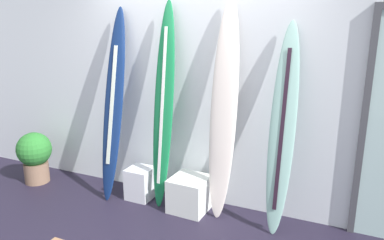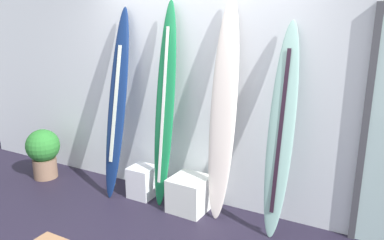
# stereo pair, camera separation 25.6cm
# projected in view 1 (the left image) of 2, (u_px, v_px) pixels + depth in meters

# --- Properties ---
(wall_back) EXTENTS (7.20, 0.20, 2.80)m
(wall_back) POSITION_uv_depth(u_px,v_px,m) (199.00, 78.00, 3.99)
(wall_back) COLOR silver
(wall_back) RESTS_ON ground
(surfboard_navy) EXTENTS (0.26, 0.50, 2.17)m
(surfboard_navy) POSITION_uv_depth(u_px,v_px,m) (113.00, 107.00, 4.09)
(surfboard_navy) COLOR navy
(surfboard_navy) RESTS_ON ground
(surfboard_emerald) EXTENTS (0.25, 0.38, 2.22)m
(surfboard_emerald) POSITION_uv_depth(u_px,v_px,m) (164.00, 107.00, 3.89)
(surfboard_emerald) COLOR #16743F
(surfboard_emerald) RESTS_ON ground
(surfboard_ivory) EXTENTS (0.28, 0.35, 2.24)m
(surfboard_ivory) POSITION_uv_depth(u_px,v_px,m) (224.00, 111.00, 3.65)
(surfboard_ivory) COLOR silver
(surfboard_ivory) RESTS_ON ground
(surfboard_seafoam) EXTENTS (0.24, 0.40, 2.01)m
(surfboard_seafoam) POSITION_uv_depth(u_px,v_px,m) (282.00, 132.00, 3.41)
(surfboard_seafoam) COLOR #8EBCB1
(surfboard_seafoam) RESTS_ON ground
(display_block_left) EXTENTS (0.41, 0.41, 0.37)m
(display_block_left) POSITION_uv_depth(u_px,v_px,m) (190.00, 194.00, 3.94)
(display_block_left) COLOR white
(display_block_left) RESTS_ON ground
(display_block_center) EXTENTS (0.29, 0.29, 0.37)m
(display_block_center) POSITION_uv_depth(u_px,v_px,m) (141.00, 183.00, 4.22)
(display_block_center) COLOR silver
(display_block_center) RESTS_ON ground
(potted_plant) EXTENTS (0.43, 0.43, 0.66)m
(potted_plant) POSITION_uv_depth(u_px,v_px,m) (35.00, 155.00, 4.60)
(potted_plant) COLOR #7C5D49
(potted_plant) RESTS_ON ground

